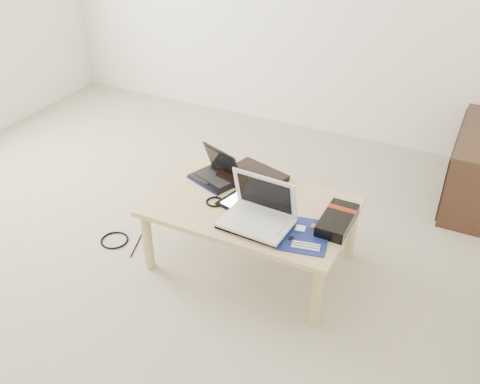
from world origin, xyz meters
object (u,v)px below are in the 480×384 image
at_px(white_laptop, 259,212).
at_px(gpu_box, 338,220).
at_px(coffee_table, 251,212).
at_px(netbook, 217,173).

bearing_deg(white_laptop, gpu_box, 24.25).
height_order(coffee_table, gpu_box, gpu_box).
relative_size(netbook, white_laptop, 0.90).
bearing_deg(netbook, gpu_box, -9.27).
relative_size(white_laptop, gpu_box, 1.22).
bearing_deg(netbook, white_laptop, -35.83).
distance_m(netbook, white_laptop, 0.50).
height_order(coffee_table, white_laptop, white_laptop).
distance_m(coffee_table, netbook, 0.34).
distance_m(coffee_table, gpu_box, 0.49).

